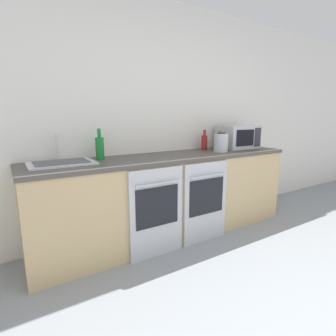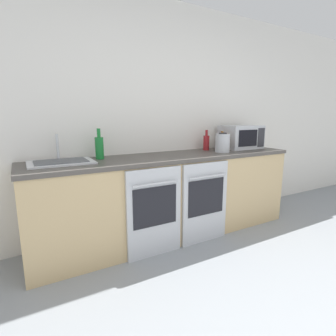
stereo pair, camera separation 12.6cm
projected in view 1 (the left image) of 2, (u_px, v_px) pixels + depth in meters
wall_back at (155, 119)px, 3.05m from camera, size 10.00×0.06×2.60m
counter_back at (171, 196)px, 2.93m from camera, size 2.98×0.65×0.92m
oven_left at (157, 213)px, 2.47m from camera, size 0.56×0.06×0.87m
oven_right at (206, 202)px, 2.78m from camera, size 0.56×0.06×0.87m
microwave at (238, 137)px, 3.46m from camera, size 0.52×0.34×0.30m
bottle_red at (204, 142)px, 3.28m from camera, size 0.07×0.07×0.25m
bottle_amber at (220, 143)px, 3.29m from camera, size 0.08×0.08×0.23m
bottle_green at (100, 148)px, 2.54m from camera, size 0.08×0.08×0.30m
kettle at (221, 143)px, 3.10m from camera, size 0.17×0.17×0.23m
sink at (61, 162)px, 2.32m from camera, size 0.56×0.40×0.25m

